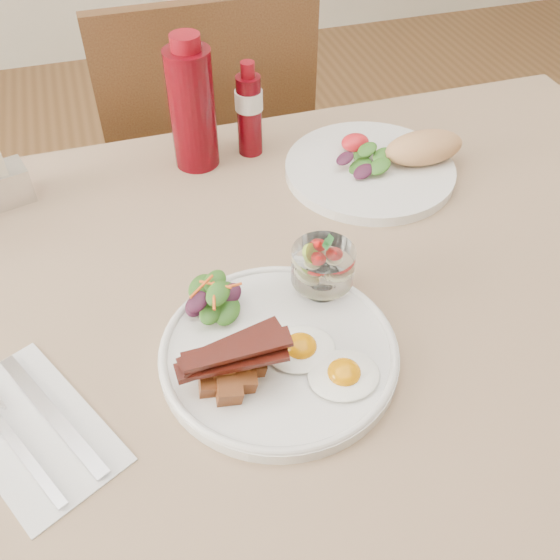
{
  "coord_description": "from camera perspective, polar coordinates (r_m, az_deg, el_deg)",
  "views": [
    {
      "loc": [
        -0.2,
        -0.54,
        1.33
      ],
      "look_at": [
        -0.04,
        -0.04,
        0.82
      ],
      "focal_mm": 40.0,
      "sensor_mm": 36.0,
      "label": 1
    }
  ],
  "objects": [
    {
      "name": "fried_eggs",
      "position": [
        0.71,
        3.85,
        -7.37
      ],
      "size": [
        0.14,
        0.14,
        0.02
      ],
      "rotation": [
        0.0,
        0.0,
        -0.34
      ],
      "color": "white",
      "rests_on": "main_plate"
    },
    {
      "name": "second_plate",
      "position": [
        1.03,
        9.37,
        10.53
      ],
      "size": [
        0.29,
        0.27,
        0.07
      ],
      "rotation": [
        0.0,
        0.0,
        0.31
      ],
      "color": "silver",
      "rests_on": "table"
    },
    {
      "name": "side_salad",
      "position": [
        0.76,
        -6.0,
        -1.79
      ],
      "size": [
        0.08,
        0.08,
        0.04
      ],
      "rotation": [
        0.0,
        0.0,
        0.31
      ],
      "color": "#245416",
      "rests_on": "main_plate"
    },
    {
      "name": "table",
      "position": [
        0.88,
        1.9,
        -5.12
      ],
      "size": [
        1.33,
        0.88,
        0.75
      ],
      "color": "brown",
      "rests_on": "ground"
    },
    {
      "name": "bacon_potato_pile",
      "position": [
        0.68,
        -4.33,
        -7.76
      ],
      "size": [
        0.13,
        0.08,
        0.06
      ],
      "rotation": [
        0.0,
        0.0,
        -0.43
      ],
      "color": "brown",
      "rests_on": "main_plate"
    },
    {
      "name": "ketchup_bottle",
      "position": [
        1.01,
        -8.04,
        15.39
      ],
      "size": [
        0.08,
        0.08,
        0.21
      ],
      "rotation": [
        0.0,
        0.0,
        0.13
      ],
      "color": "#54040C",
      "rests_on": "table"
    },
    {
      "name": "napkin_cutlery",
      "position": [
        0.73,
        -21.56,
        -12.48
      ],
      "size": [
        0.2,
        0.25,
        0.01
      ],
      "rotation": [
        0.0,
        0.0,
        0.47
      ],
      "color": "silver",
      "rests_on": "table"
    },
    {
      "name": "chair_far",
      "position": [
        1.46,
        -6.7,
        10.44
      ],
      "size": [
        0.42,
        0.42,
        0.93
      ],
      "color": "brown",
      "rests_on": "ground"
    },
    {
      "name": "fruit_cup",
      "position": [
        0.76,
        3.93,
        1.34
      ],
      "size": [
        0.08,
        0.08,
        0.08
      ],
      "rotation": [
        0.0,
        0.0,
        0.4
      ],
      "color": "white",
      "rests_on": "main_plate"
    },
    {
      "name": "main_plate",
      "position": [
        0.74,
        -0.1,
        -6.69
      ],
      "size": [
        0.28,
        0.28,
        0.02
      ],
      "primitive_type": "cylinder",
      "color": "silver",
      "rests_on": "table"
    },
    {
      "name": "hot_sauce_bottle",
      "position": [
        1.04,
        -2.84,
        15.22
      ],
      "size": [
        0.05,
        0.05,
        0.16
      ],
      "rotation": [
        0.0,
        0.0,
        0.26
      ],
      "color": "#54040C",
      "rests_on": "table"
    }
  ]
}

